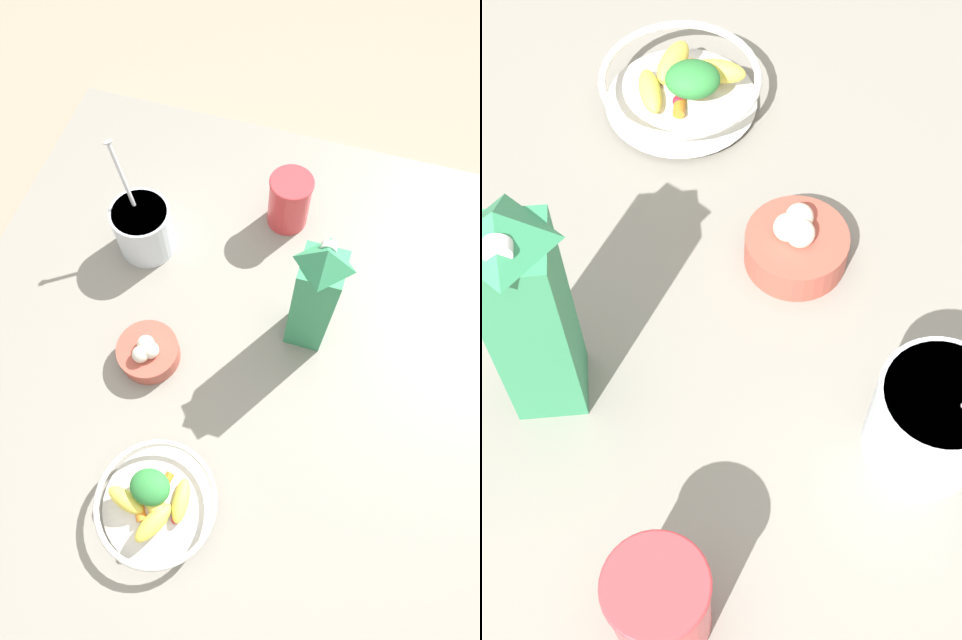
% 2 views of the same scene
% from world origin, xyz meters
% --- Properties ---
extents(ground_plane, '(6.00, 6.00, 0.00)m').
position_xyz_m(ground_plane, '(0.00, 0.00, 0.00)').
color(ground_plane, gray).
extents(countertop, '(1.20, 1.20, 0.04)m').
position_xyz_m(countertop, '(0.00, 0.00, 0.02)').
color(countertop, gray).
rests_on(countertop, ground_plane).
extents(fruit_bowl, '(0.20, 0.20, 0.08)m').
position_xyz_m(fruit_bowl, '(0.08, 0.29, 0.08)').
color(fruit_bowl, silver).
rests_on(fruit_bowl, countertop).
extents(milk_carton, '(0.07, 0.07, 0.30)m').
position_xyz_m(milk_carton, '(-0.09, -0.10, 0.19)').
color(milk_carton, '#338C59').
rests_on(milk_carton, countertop).
extents(yogurt_tub, '(0.12, 0.12, 0.24)m').
position_xyz_m(yogurt_tub, '(0.28, -0.20, 0.11)').
color(yogurt_tub, silver).
rests_on(yogurt_tub, countertop).
extents(drinking_cup, '(0.09, 0.09, 0.13)m').
position_xyz_m(drinking_cup, '(0.01, -0.35, 0.11)').
color(drinking_cup, '#DB383D').
rests_on(drinking_cup, countertop).
extents(garlic_bowl, '(0.12, 0.12, 0.07)m').
position_xyz_m(garlic_bowl, '(0.19, 0.04, 0.07)').
color(garlic_bowl, '#B24C3D').
rests_on(garlic_bowl, countertop).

